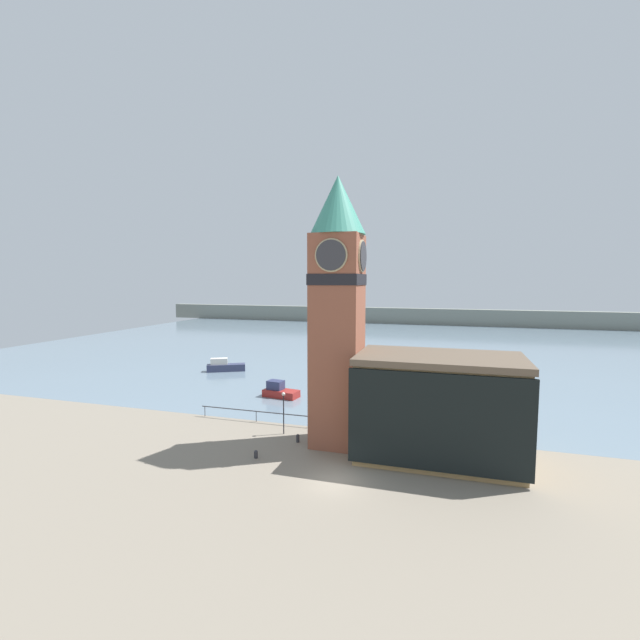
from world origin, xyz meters
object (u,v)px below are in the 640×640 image
at_px(mooring_bollard_far, 298,438).
at_px(lamp_post, 284,405).
at_px(pier_building, 438,407).
at_px(clock_tower, 338,305).
at_px(boat_near, 280,391).
at_px(mooring_bollard_near, 256,454).
at_px(boat_far, 225,366).

relative_size(mooring_bollard_far, lamp_post, 0.18).
distance_m(pier_building, mooring_bollard_far, 12.24).
distance_m(clock_tower, boat_near, 19.54).
relative_size(boat_near, mooring_bollard_near, 6.98).
bearing_deg(boat_far, boat_near, -66.59).
distance_m(mooring_bollard_near, lamp_post, 6.08).
bearing_deg(mooring_bollard_near, boat_far, 123.44).
bearing_deg(clock_tower, boat_near, 130.09).
height_order(boat_far, mooring_bollard_far, boat_far).
distance_m(boat_far, mooring_bollard_near, 33.60).
bearing_deg(clock_tower, mooring_bollard_far, -167.61).
bearing_deg(lamp_post, mooring_bollard_near, -91.45).
bearing_deg(boat_near, mooring_bollard_near, -65.44).
xyz_separation_m(mooring_bollard_near, mooring_bollard_far, (2.05, 4.08, 0.04)).
distance_m(boat_near, lamp_post, 12.69).
distance_m(pier_building, boat_near, 22.87).
xyz_separation_m(pier_building, boat_far, (-32.22, 23.81, -3.35)).
distance_m(boat_near, mooring_bollard_near, 17.75).
bearing_deg(clock_tower, mooring_bollard_near, -138.11).
distance_m(pier_building, lamp_post, 13.70).
xyz_separation_m(boat_near, mooring_bollard_near, (4.93, -17.05, -0.35)).
bearing_deg(pier_building, mooring_bollard_near, -162.85).
relative_size(boat_far, mooring_bollard_far, 8.21).
bearing_deg(boat_near, clock_tower, -41.48).
relative_size(pier_building, boat_near, 2.86).
relative_size(pier_building, lamp_post, 3.29).
xyz_separation_m(clock_tower, lamp_post, (-5.23, 0.78, -9.21)).
xyz_separation_m(pier_building, mooring_bollard_far, (-11.66, -0.14, -3.73)).
bearing_deg(lamp_post, boat_near, 113.88).
bearing_deg(mooring_bollard_near, lamp_post, 88.55).
bearing_deg(boat_near, mooring_bollard_far, -53.28).
height_order(boat_near, lamp_post, lamp_post).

